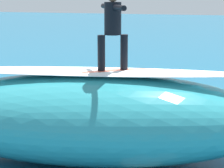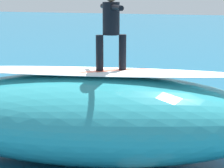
{
  "view_description": "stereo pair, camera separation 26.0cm",
  "coord_description": "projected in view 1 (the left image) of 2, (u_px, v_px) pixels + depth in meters",
  "views": [
    {
      "loc": [
        -2.71,
        9.8,
        3.46
      ],
      "look_at": [
        0.3,
        0.47,
        1.38
      ],
      "focal_mm": 69.45,
      "sensor_mm": 36.0,
      "label": 1
    },
    {
      "loc": [
        -2.96,
        9.72,
        3.46
      ],
      "look_at": [
        0.3,
        0.47,
        1.38
      ],
      "focal_mm": 69.45,
      "sensor_mm": 36.0,
      "label": 2
    }
  ],
  "objects": [
    {
      "name": "wave_foam_lip",
      "position": [
        92.0,
        72.0,
        8.75
      ],
      "size": [
        6.33,
        2.25,
        0.08
      ],
      "primitive_type": "ellipsoid",
      "rotation": [
        0.0,
        0.0,
        0.2
      ],
      "color": "white",
      "rests_on": "wave_crest"
    },
    {
      "name": "ground_plane",
      "position": [
        129.0,
        136.0,
        10.66
      ],
      "size": [
        120.0,
        120.0,
        0.0
      ],
      "primitive_type": "plane",
      "color": "#196084"
    },
    {
      "name": "wave_crest",
      "position": [
        93.0,
        118.0,
        8.95
      ],
      "size": [
        7.79,
        4.31,
        1.85
      ],
      "primitive_type": "ellipsoid",
      "rotation": [
        0.0,
        0.0,
        0.2
      ],
      "color": "teal",
      "rests_on": "ground_plane"
    },
    {
      "name": "surfboard_riding",
      "position": [
        113.0,
        72.0,
        8.7
      ],
      "size": [
        2.0,
        1.57,
        0.08
      ],
      "primitive_type": "ellipsoid",
      "rotation": [
        0.0,
        0.0,
        0.59
      ],
      "color": "#E0563D",
      "rests_on": "wave_crest"
    },
    {
      "name": "surfer_riding",
      "position": [
        113.0,
        24.0,
        8.5
      ],
      "size": [
        0.9,
        1.29,
        1.56
      ],
      "rotation": [
        0.0,
        0.0,
        0.59
      ],
      "color": "black",
      "rests_on": "surfboard_riding"
    },
    {
      "name": "surfboard_paddling",
      "position": [
        111.0,
        124.0,
        11.53
      ],
      "size": [
        0.82,
        2.49,
        0.07
      ],
      "primitive_type": "ellipsoid",
      "rotation": [
        0.0,
        0.0,
        -1.45
      ],
      "color": "#E0563D",
      "rests_on": "ground_plane"
    },
    {
      "name": "surfer_paddling",
      "position": [
        110.0,
        119.0,
        11.38
      ],
      "size": [
        0.44,
        1.62,
        0.29
      ],
      "rotation": [
        0.0,
        0.0,
        -1.45
      ],
      "color": "black",
      "rests_on": "surfboard_paddling"
    }
  ]
}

